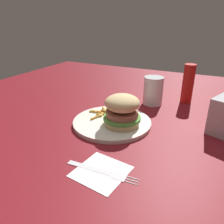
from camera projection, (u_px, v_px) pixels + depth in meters
The scene contains 9 objects.
ground_plane at pixel (118, 122), 0.72m from camera, with size 1.60×1.60×0.00m, color maroon.
plate at pixel (112, 122), 0.70m from camera, with size 0.25×0.25×0.01m, color silver.
sandwich at pixel (122, 110), 0.66m from camera, with size 0.12×0.12×0.10m.
fries_pile at pixel (104, 112), 0.75m from camera, with size 0.11×0.11×0.01m.
napkin at pixel (101, 171), 0.49m from camera, with size 0.11×0.11×0.00m, color white.
fork at pixel (102, 171), 0.49m from camera, with size 0.17×0.03×0.00m.
drink_glass at pixel (153, 93), 0.85m from camera, with size 0.08×0.08×0.11m.
napkin_dispenser at pixel (224, 116), 0.64m from camera, with size 0.09×0.06×0.11m, color #B7BABF.
ketchup_bottle at pixel (188, 84), 0.86m from camera, with size 0.04×0.04×0.15m, color #B21914.
Camera 1 is at (0.26, -0.59, 0.32)m, focal length 34.88 mm.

